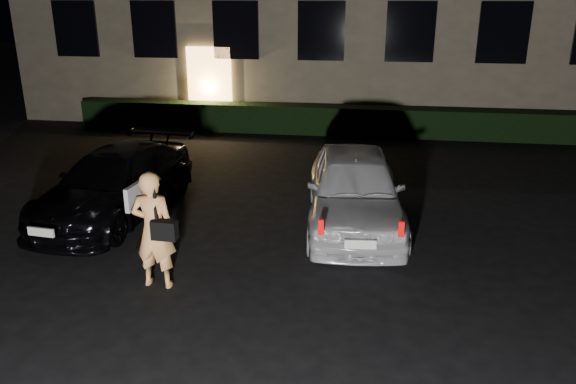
# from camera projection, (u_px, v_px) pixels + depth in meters

# --- Properties ---
(ground) EXTENTS (80.00, 80.00, 0.00)m
(ground) POSITION_uv_depth(u_px,v_px,m) (240.00, 317.00, 7.46)
(ground) COLOR black
(ground) RESTS_ON ground
(hedge) EXTENTS (15.00, 0.70, 0.85)m
(hedge) POSITION_uv_depth(u_px,v_px,m) (318.00, 120.00, 17.10)
(hedge) COLOR black
(hedge) RESTS_ON ground
(sedan) EXTENTS (2.16, 4.49, 1.25)m
(sedan) POSITION_uv_depth(u_px,v_px,m) (116.00, 183.00, 10.76)
(sedan) COLOR black
(sedan) RESTS_ON ground
(hatch) EXTENTS (2.03, 4.30, 1.42)m
(hatch) POSITION_uv_depth(u_px,v_px,m) (354.00, 188.00, 10.21)
(hatch) COLOR silver
(hatch) RESTS_ON ground
(man) EXTENTS (0.73, 0.45, 1.76)m
(man) POSITION_uv_depth(u_px,v_px,m) (154.00, 230.00, 7.99)
(man) COLOR #FBA75E
(man) RESTS_ON ground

